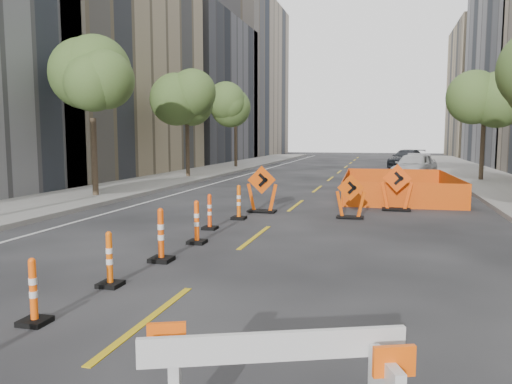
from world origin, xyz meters
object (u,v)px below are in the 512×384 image
(channelizer_4, at_px, (197,222))
(channelizer_2, at_px, (109,259))
(chevron_sign_left, at_px, (262,189))
(chevron_sign_right, at_px, (397,187))
(parked_car_mid, at_px, (419,164))
(channelizer_6, at_px, (239,202))
(channelizer_5, at_px, (210,212))
(channelizer_3, at_px, (161,235))
(parked_car_near, at_px, (414,167))
(chevron_sign_center, at_px, (351,196))
(channelizer_1, at_px, (33,291))
(parked_car_far, at_px, (407,159))

(channelizer_4, bearing_deg, channelizer_2, -92.99)
(chevron_sign_left, distance_m, chevron_sign_right, 4.68)
(channelizer_2, relative_size, parked_car_mid, 0.23)
(channelizer_2, xyz_separation_m, channelizer_6, (0.17, 7.22, 0.05))
(channelizer_2, height_order, channelizer_6, channelizer_6)
(channelizer_2, relative_size, channelizer_5, 0.98)
(channelizer_3, height_order, chevron_sign_left, chevron_sign_left)
(channelizer_2, distance_m, parked_car_near, 23.53)
(channelizer_6, height_order, chevron_sign_left, chevron_sign_left)
(channelizer_3, xyz_separation_m, parked_car_mid, (6.61, 26.01, 0.14))
(chevron_sign_center, relative_size, parked_car_near, 0.29)
(channelizer_5, height_order, parked_car_mid, parked_car_mid)
(channelizer_1, relative_size, chevron_sign_center, 0.67)
(channelizer_4, bearing_deg, chevron_sign_center, 54.60)
(channelizer_3, bearing_deg, channelizer_5, 93.84)
(parked_car_mid, relative_size, parked_car_far, 0.84)
(chevron_sign_right, bearing_deg, channelizer_6, -135.27)
(channelizer_1, relative_size, chevron_sign_right, 0.58)
(parked_car_mid, bearing_deg, channelizer_6, -102.17)
(channelizer_4, xyz_separation_m, parked_car_mid, (6.53, 24.20, 0.18))
(chevron_sign_right, height_order, parked_car_near, parked_car_near)
(channelizer_4, bearing_deg, channelizer_5, 100.15)
(parked_car_far, bearing_deg, channelizer_4, -83.67)
(channelizer_5, relative_size, chevron_sign_right, 0.61)
(channelizer_4, bearing_deg, channelizer_1, -92.95)
(channelizer_3, bearing_deg, channelizer_2, -93.42)
(chevron_sign_center, relative_size, chevron_sign_right, 0.86)
(parked_car_far, bearing_deg, channelizer_2, -82.86)
(channelizer_3, bearing_deg, chevron_sign_left, 86.60)
(channelizer_4, xyz_separation_m, channelizer_6, (-0.02, 3.61, 0.01))
(parked_car_near, xyz_separation_m, parked_car_far, (0.05, 12.00, -0.08))
(channelizer_3, bearing_deg, parked_car_far, 79.48)
(channelizer_3, bearing_deg, parked_car_mid, 75.74)
(parked_car_near, relative_size, parked_car_mid, 1.12)
(channelizer_1, height_order, chevron_sign_left, chevron_sign_left)
(channelizer_6, relative_size, chevron_sign_right, 0.67)
(channelizer_2, distance_m, channelizer_5, 5.42)
(channelizer_2, distance_m, channelizer_6, 7.22)
(channelizer_4, distance_m, channelizer_5, 1.83)
(channelizer_1, relative_size, channelizer_4, 0.89)
(chevron_sign_center, bearing_deg, channelizer_5, -158.90)
(channelizer_5, distance_m, chevron_sign_center, 4.64)
(channelizer_5, bearing_deg, chevron_sign_right, 44.10)
(channelizer_4, height_order, parked_car_near, parked_car_near)
(parked_car_near, bearing_deg, parked_car_far, 106.72)
(channelizer_1, relative_size, parked_car_mid, 0.22)
(channelizer_1, height_order, channelizer_5, channelizer_5)
(channelizer_2, height_order, channelizer_4, channelizer_4)
(channelizer_1, relative_size, channelizer_3, 0.84)
(parked_car_near, height_order, parked_car_far, parked_car_near)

